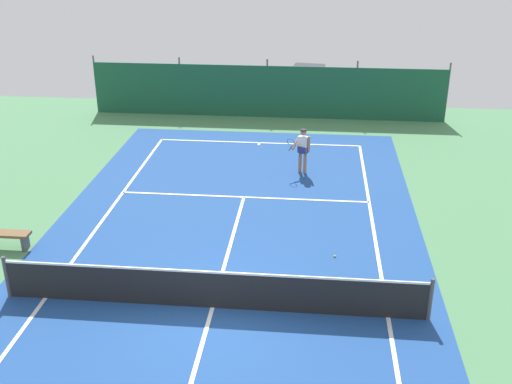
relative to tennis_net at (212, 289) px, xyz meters
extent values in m
plane|color=#4C8456|center=(0.00, 0.00, -0.51)|extent=(36.00, 36.00, 0.00)
cube|color=#1E478C|center=(0.00, 0.00, -0.51)|extent=(11.02, 26.60, 0.01)
cube|color=white|center=(0.00, 11.90, -0.50)|extent=(8.22, 0.10, 0.01)
cube|color=white|center=(-4.11, 0.00, -0.50)|extent=(0.10, 23.80, 0.01)
cube|color=white|center=(4.11, 0.00, -0.50)|extent=(0.10, 23.80, 0.01)
cube|color=white|center=(0.00, 6.40, -0.50)|extent=(8.22, 0.10, 0.01)
cube|color=white|center=(0.00, 0.00, -0.50)|extent=(0.10, 12.80, 0.01)
cube|color=white|center=(0.00, 11.75, -0.50)|extent=(0.10, 0.30, 0.01)
cube|color=black|center=(0.00, 0.00, -0.04)|extent=(9.92, 0.03, 0.95)
cube|color=white|center=(0.00, 0.00, 0.46)|extent=(9.92, 0.04, 0.05)
cylinder|color=#47474C|center=(-5.01, 0.00, 0.04)|extent=(0.10, 0.10, 1.10)
cylinder|color=#47474C|center=(5.01, 0.00, 0.04)|extent=(0.10, 0.10, 1.10)
cube|color=#195138|center=(0.00, 15.61, 0.69)|extent=(16.22, 0.06, 2.40)
cylinder|color=#595B60|center=(-8.11, 15.67, 0.84)|extent=(0.08, 0.08, 2.70)
cylinder|color=#595B60|center=(-4.05, 15.67, 0.84)|extent=(0.08, 0.08, 2.70)
cylinder|color=#595B60|center=(0.00, 15.67, 0.84)|extent=(0.08, 0.08, 2.70)
cylinder|color=#595B60|center=(4.05, 15.67, 0.84)|extent=(0.08, 0.08, 2.70)
cylinder|color=#595B60|center=(8.11, 15.67, 0.84)|extent=(0.08, 0.08, 2.70)
cube|color=#234C1E|center=(0.00, 16.21, 0.04)|extent=(14.60, 0.70, 1.10)
cylinder|color=#9E7051|center=(1.95, 8.77, -0.10)|extent=(0.12, 0.12, 0.82)
cylinder|color=#9E7051|center=(1.77, 8.86, -0.10)|extent=(0.12, 0.12, 0.82)
cylinder|color=navy|center=(1.86, 8.82, 0.39)|extent=(0.40, 0.40, 0.22)
cube|color=white|center=(1.86, 8.82, 0.59)|extent=(0.41, 0.34, 0.56)
sphere|color=#9E7051|center=(1.86, 8.82, 1.02)|extent=(0.22, 0.22, 0.22)
cylinder|color=black|center=(1.86, 8.82, 1.11)|extent=(0.23, 0.23, 0.04)
cylinder|color=#9E7051|center=(2.07, 8.72, 0.62)|extent=(0.09, 0.09, 0.58)
cylinder|color=#9E7051|center=(1.60, 8.81, 0.62)|extent=(0.31, 0.51, 0.41)
cylinder|color=black|center=(1.43, 8.56, 0.51)|extent=(0.15, 0.26, 0.13)
torus|color=teal|center=(1.43, 8.56, 0.73)|extent=(0.33, 0.25, 0.29)
sphere|color=#CCDB33|center=(2.93, 2.70, -0.48)|extent=(0.07, 0.07, 0.07)
cube|color=silver|center=(1.79, 18.84, 0.21)|extent=(2.34, 4.40, 0.80)
cube|color=#2D333D|center=(1.79, 18.84, 0.89)|extent=(1.77, 2.08, 0.56)
cylinder|color=black|center=(2.51, 17.43, -0.19)|extent=(0.30, 0.66, 0.64)
cylinder|color=black|center=(0.73, 17.67, -0.19)|extent=(0.30, 0.66, 0.64)
cylinder|color=black|center=(2.85, 20.01, -0.19)|extent=(0.30, 0.66, 0.64)
cylinder|color=black|center=(1.07, 20.25, -0.19)|extent=(0.30, 0.66, 0.64)
cube|color=brown|center=(-6.31, 2.32, -0.06)|extent=(1.60, 0.40, 0.08)
cube|color=#4C4C51|center=(-5.66, 2.32, -0.29)|extent=(0.08, 0.36, 0.45)
camera|label=1|loc=(2.23, -12.12, 7.90)|focal=43.30mm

